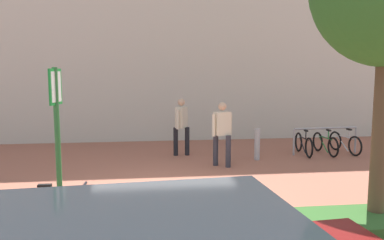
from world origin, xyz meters
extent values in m
plane|color=#9E5B47|center=(0.00, 0.00, 0.00)|extent=(60.00, 60.00, 0.00)
cube|color=beige|center=(0.00, 7.02, 5.00)|extent=(28.00, 1.20, 10.00)
cube|color=#336028|center=(0.84, -1.80, 0.08)|extent=(7.00, 1.10, 0.16)
cylinder|color=brown|center=(3.58, -1.60, 1.49)|extent=(0.28, 0.28, 2.98)
cylinder|color=#2D7238|center=(-1.60, -1.80, 1.30)|extent=(0.08, 0.08, 2.60)
cube|color=#198C33|center=(-1.60, -1.80, 2.32)|extent=(0.11, 0.36, 0.52)
cube|color=white|center=(-1.60, -1.80, 2.32)|extent=(0.10, 0.30, 0.44)
torus|color=black|center=(-2.17, -1.68, 0.33)|extent=(0.66, 0.10, 0.66)
torus|color=black|center=(-1.15, -1.74, 0.33)|extent=(0.66, 0.10, 0.66)
cylinder|color=black|center=(-1.66, -1.71, 0.55)|extent=(0.84, 0.08, 0.04)
cylinder|color=black|center=(-1.56, -1.72, 0.30)|extent=(0.61, 0.07, 0.44)
cylinder|color=black|center=(-1.84, -1.70, 0.67)|extent=(0.04, 0.04, 0.28)
cube|color=black|center=(-1.84, -1.70, 0.83)|extent=(0.20, 0.09, 0.05)
cylinder|color=black|center=(-1.27, -1.73, 0.81)|extent=(0.06, 0.42, 0.04)
cylinder|color=#99999E|center=(4.12, 3.50, 0.40)|extent=(0.06, 0.06, 0.80)
cylinder|color=#99999E|center=(6.16, 3.64, 0.40)|extent=(0.06, 0.06, 0.80)
cylinder|color=#99999E|center=(5.14, 3.57, 0.80)|extent=(2.05, 0.20, 0.06)
torus|color=black|center=(4.43, 3.11, 0.30)|extent=(0.09, 0.61, 0.61)
torus|color=black|center=(4.49, 4.04, 0.30)|extent=(0.09, 0.61, 0.61)
cylinder|color=black|center=(4.46, 3.57, 0.51)|extent=(0.08, 0.77, 0.03)
cylinder|color=black|center=(4.46, 3.67, 0.27)|extent=(0.07, 0.56, 0.40)
cylinder|color=black|center=(4.44, 3.41, 0.62)|extent=(0.03, 0.03, 0.26)
cube|color=black|center=(4.44, 3.41, 0.76)|extent=(0.09, 0.19, 0.05)
cylinder|color=black|center=(4.48, 3.93, 0.75)|extent=(0.39, 0.06, 0.04)
torus|color=black|center=(5.17, 3.10, 0.30)|extent=(0.09, 0.61, 0.61)
torus|color=black|center=(5.12, 4.04, 0.30)|extent=(0.09, 0.61, 0.61)
cylinder|color=#1E7233|center=(5.14, 3.57, 0.51)|extent=(0.07, 0.77, 0.03)
cylinder|color=#1E7233|center=(5.14, 3.66, 0.27)|extent=(0.06, 0.56, 0.40)
cylinder|color=#1E7233|center=(5.15, 3.40, 0.62)|extent=(0.03, 0.03, 0.26)
cube|color=black|center=(5.15, 3.40, 0.76)|extent=(0.08, 0.19, 0.05)
cylinder|color=#1E7233|center=(5.12, 3.92, 0.75)|extent=(0.39, 0.06, 0.04)
torus|color=black|center=(5.90, 3.18, 0.30)|extent=(0.15, 0.61, 0.61)
torus|color=black|center=(5.74, 4.11, 0.30)|extent=(0.15, 0.61, 0.61)
cylinder|color=silver|center=(5.82, 3.65, 0.51)|extent=(0.16, 0.76, 0.03)
cylinder|color=silver|center=(5.81, 3.74, 0.27)|extent=(0.12, 0.55, 0.40)
cylinder|color=silver|center=(5.85, 3.48, 0.62)|extent=(0.03, 0.03, 0.26)
cube|color=black|center=(5.85, 3.48, 0.76)|extent=(0.10, 0.19, 0.05)
cylinder|color=silver|center=(5.76, 4.00, 0.75)|extent=(0.39, 0.10, 0.04)
cylinder|color=#ADADB2|center=(2.85, 3.07, 0.45)|extent=(0.16, 0.16, 0.90)
cylinder|color=#2D2D38|center=(1.55, 2.56, 0.42)|extent=(0.14, 0.14, 0.85)
cylinder|color=#2D2D38|center=(1.84, 2.31, 0.42)|extent=(0.14, 0.14, 0.85)
cube|color=beige|center=(1.70, 2.43, 1.16)|extent=(0.46, 0.37, 0.62)
cylinder|color=beige|center=(1.46, 2.34, 1.13)|extent=(0.09, 0.09, 0.59)
cylinder|color=beige|center=(1.94, 2.53, 1.13)|extent=(0.09, 0.09, 0.59)
sphere|color=tan|center=(1.70, 2.43, 1.61)|extent=(0.22, 0.22, 0.22)
cylinder|color=black|center=(0.93, 3.93, 0.42)|extent=(0.14, 0.14, 0.85)
cylinder|color=black|center=(0.58, 3.92, 0.42)|extent=(0.14, 0.14, 0.85)
cube|color=beige|center=(0.76, 3.92, 1.16)|extent=(0.41, 0.47, 0.62)
cylinder|color=beige|center=(0.88, 4.15, 1.13)|extent=(0.09, 0.09, 0.59)
cylinder|color=beige|center=(0.63, 3.70, 1.13)|extent=(0.09, 0.09, 0.59)
sphere|color=tan|center=(0.76, 3.92, 1.61)|extent=(0.22, 0.22, 0.22)
camera|label=1|loc=(-0.33, -7.61, 2.56)|focal=36.56mm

